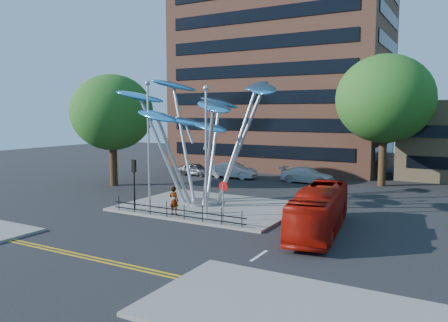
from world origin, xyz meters
The scene contains 19 objects.
ground centered at (0.00, 0.00, 0.00)m, with size 120.00×120.00×0.00m, color black.
traffic_island centered at (-1.00, 6.00, 0.07)m, with size 12.00×9.00×0.15m, color slate.
pavement_right centered at (11.00, -7.00, 0.07)m, with size 12.00×6.00×0.15m, color slate.
double_yellow_near centered at (0.00, -6.00, 0.01)m, with size 40.00×0.12×0.01m, color gold.
double_yellow_far centered at (0.00, -6.30, 0.01)m, with size 40.00×0.12×0.01m, color gold.
brick_tower centered at (-6.00, 32.00, 15.00)m, with size 25.00×15.00×30.00m, color brown.
tree_right centered at (8.00, 22.00, 8.04)m, with size 8.80×8.80×12.11m.
tree_left centered at (-14.00, 10.00, 6.79)m, with size 7.60×7.60×10.32m.
leaf_sculpture centered at (-2.07, 6.68, 6.87)m, with size 12.72×9.54×9.51m.
street_lamp_left centered at (-4.50, 3.50, 5.36)m, with size 0.36×0.36×8.80m.
street_lamp_right centered at (0.50, 3.00, 5.09)m, with size 0.36×0.36×8.30m.
traffic_light_island centered at (-5.00, 2.50, 2.61)m, with size 0.28×0.18×3.42m.
no_entry_sign_island centered at (2.00, 2.52, 1.82)m, with size 0.60×0.10×2.45m.
pedestrian_railing_front centered at (-1.00, 1.70, 0.55)m, with size 10.00×0.06×1.00m.
red_bus centered at (7.74, 3.35, 1.28)m, with size 2.15×9.19×2.56m, color #971006.
pedestrian centered at (-1.68, 2.50, 1.07)m, with size 0.67×0.44×1.84m, color gray.
parked_car_left centered at (-10.88, 19.29, 0.68)m, with size 1.62×4.02×1.37m, color #46484E.
parked_car_mid centered at (-6.38, 19.52, 0.81)m, with size 1.71×4.91×1.62m, color #B3B6BB.
parked_car_right centered at (1.38, 20.31, 0.76)m, with size 2.13×5.23×1.52m, color silver.
Camera 1 is at (14.84, -20.30, 6.68)m, focal length 35.00 mm.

